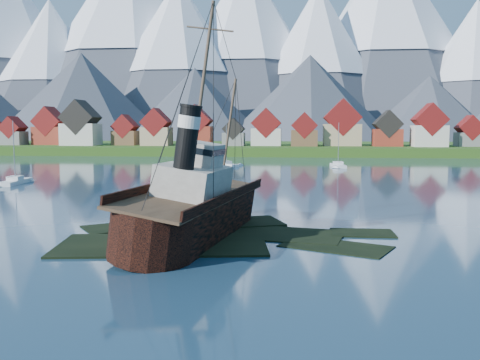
# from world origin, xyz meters

# --- Properties ---
(ground) EXTENTS (1400.00, 1400.00, 0.00)m
(ground) POSITION_xyz_m (0.00, 0.00, 0.00)
(ground) COLOR #1C384F
(ground) RESTS_ON ground
(shoal) EXTENTS (31.71, 21.24, 1.14)m
(shoal) POSITION_xyz_m (1.78, 2.15, -0.35)
(shoal) COLOR black
(shoal) RESTS_ON ground
(shore_bank) EXTENTS (600.00, 80.00, 3.20)m
(shore_bank) POSITION_xyz_m (0.00, 170.00, 0.00)
(shore_bank) COLOR #224B15
(shore_bank) RESTS_ON ground
(seawall) EXTENTS (600.00, 2.50, 2.00)m
(seawall) POSITION_xyz_m (0.00, 132.00, 0.00)
(seawall) COLOR #3F3D38
(seawall) RESTS_ON ground
(town) EXTENTS (250.96, 16.69, 17.30)m
(town) POSITION_xyz_m (-33.12, 152.18, 8.99)
(town) COLOR maroon
(town) RESTS_ON ground
(mountains) EXTENTS (965.00, 340.00, 205.00)m
(mountains) POSITION_xyz_m (-0.79, 481.26, 89.34)
(mountains) COLOR #2D333D
(mountains) RESTS_ON ground
(tugboat_wreck) EXTENTS (6.50, 28.00, 22.19)m
(tugboat_wreck) POSITION_xyz_m (-1.10, 2.93, 2.80)
(tugboat_wreck) COLOR black
(tugboat_wreck) RESTS_ON ground
(sailboat_a) EXTENTS (3.27, 9.85, 11.81)m
(sailboat_a) POSITION_xyz_m (-41.40, 43.94, 0.26)
(sailboat_a) COLOR silver
(sailboat_a) RESTS_ON ground
(sailboat_c) EXTENTS (7.15, 8.16, 11.24)m
(sailboat_c) POSITION_xyz_m (-8.99, 89.84, 0.25)
(sailboat_c) COLOR silver
(sailboat_c) RESTS_ON ground
(sailboat_e) EXTENTS (3.53, 10.29, 11.70)m
(sailboat_e) POSITION_xyz_m (19.48, 89.60, 0.26)
(sailboat_e) COLOR silver
(sailboat_e) RESTS_ON ground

